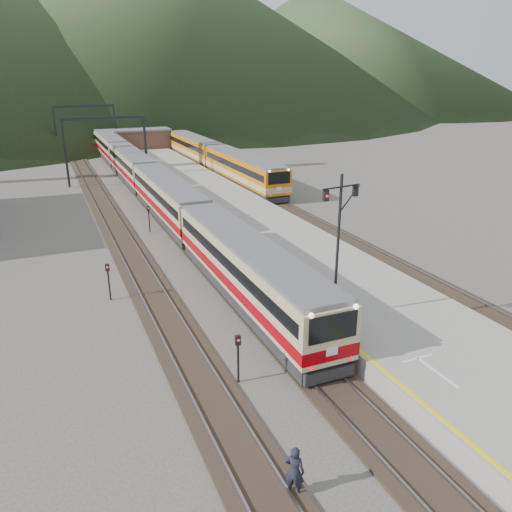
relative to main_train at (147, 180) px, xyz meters
name	(u,v)px	position (x,y,z in m)	size (l,w,h in m)	color
track_main	(161,210)	(0.00, -5.94, -1.84)	(2.60, 200.00, 0.23)	black
track_far	(109,215)	(-5.00, -5.94, -1.84)	(2.60, 200.00, 0.23)	black
track_second	(268,199)	(11.50, -5.94, -1.84)	(2.60, 200.00, 0.23)	black
platform	(222,205)	(5.60, -7.94, -1.41)	(8.00, 100.00, 1.00)	gray
gantry_near	(105,137)	(-2.85, 9.06, 3.67)	(9.55, 0.25, 8.00)	black
gantry_far	(85,120)	(-2.85, 34.06, 3.67)	(9.55, 0.25, 8.00)	black
station_shed	(141,138)	(5.60, 32.06, 0.66)	(9.40, 4.40, 3.10)	brown
hill_b	(124,12)	(30.00, 184.06, 35.59)	(220.00, 220.00, 75.00)	#2E4324
hill_c	(311,45)	(110.00, 164.06, 23.09)	(160.00, 160.00, 50.00)	#2E4324
main_train	(147,180)	(0.00, 0.00, 0.00)	(2.75, 75.57, 3.36)	tan
second_train	(216,158)	(11.50, 11.16, 0.09)	(2.91, 39.61, 3.55)	#BD6709
signal_mast	(339,233)	(2.52, -33.90, 3.51)	(2.18, 0.50, 7.28)	black
short_signal_a	(238,352)	(-3.48, -35.96, -0.45)	(0.23, 0.18, 2.27)	black
short_signal_b	(149,215)	(-2.47, -12.60, -0.45)	(0.26, 0.22, 2.27)	black
short_signal_c	(108,277)	(-7.41, -25.17, -0.45)	(0.26, 0.23, 2.27)	black
worker	(294,471)	(-4.07, -42.37, -1.02)	(0.65, 0.43, 1.79)	black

